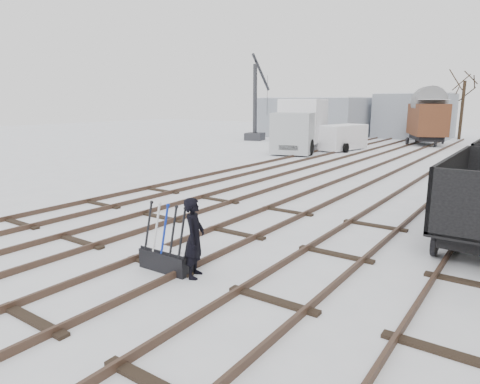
{
  "coord_description": "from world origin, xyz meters",
  "views": [
    {
      "loc": [
        6.76,
        -6.44,
        3.7
      ],
      "look_at": [
        0.04,
        3.16,
        1.2
      ],
      "focal_mm": 32.0,
      "sensor_mm": 36.0,
      "label": 1
    }
  ],
  "objects_px": {
    "panel_van": "(342,137)",
    "lorry": "(301,124)",
    "box_van_wagon": "(427,119)",
    "worker": "(194,238)",
    "crane": "(256,118)",
    "ground_frame": "(166,258)"
  },
  "relations": [
    {
      "from": "panel_van",
      "to": "lorry",
      "type": "bearing_deg",
      "value": -131.92
    },
    {
      "from": "ground_frame",
      "to": "lorry",
      "type": "xyz_separation_m",
      "value": [
        -8.47,
        23.03,
        1.7
      ]
    },
    {
      "from": "box_van_wagon",
      "to": "lorry",
      "type": "height_order",
      "value": "lorry"
    },
    {
      "from": "worker",
      "to": "panel_van",
      "type": "distance_m",
      "value": 25.72
    },
    {
      "from": "ground_frame",
      "to": "lorry",
      "type": "relative_size",
      "value": 0.17
    },
    {
      "from": "lorry",
      "to": "box_van_wagon",
      "type": "bearing_deg",
      "value": 40.01
    },
    {
      "from": "crane",
      "to": "lorry",
      "type": "bearing_deg",
      "value": -47.38
    },
    {
      "from": "worker",
      "to": "lorry",
      "type": "relative_size",
      "value": 0.2
    },
    {
      "from": "box_van_wagon",
      "to": "ground_frame",
      "type": "bearing_deg",
      "value": -111.19
    },
    {
      "from": "box_van_wagon",
      "to": "panel_van",
      "type": "relative_size",
      "value": 1.22
    },
    {
      "from": "ground_frame",
      "to": "crane",
      "type": "distance_m",
      "value": 32.73
    },
    {
      "from": "panel_van",
      "to": "crane",
      "type": "relative_size",
      "value": 0.58
    },
    {
      "from": "worker",
      "to": "box_van_wagon",
      "type": "relative_size",
      "value": 0.31
    },
    {
      "from": "box_van_wagon",
      "to": "panel_van",
      "type": "bearing_deg",
      "value": -142.3
    },
    {
      "from": "worker",
      "to": "lorry",
      "type": "xyz_separation_m",
      "value": [
        -9.22,
        22.93,
        1.11
      ]
    },
    {
      "from": "box_van_wagon",
      "to": "worker",
      "type": "bearing_deg",
      "value": -109.88
    },
    {
      "from": "worker",
      "to": "crane",
      "type": "bearing_deg",
      "value": 6.07
    },
    {
      "from": "worker",
      "to": "box_van_wagon",
      "type": "height_order",
      "value": "box_van_wagon"
    },
    {
      "from": "ground_frame",
      "to": "lorry",
      "type": "height_order",
      "value": "lorry"
    },
    {
      "from": "lorry",
      "to": "panel_van",
      "type": "height_order",
      "value": "lorry"
    },
    {
      "from": "worker",
      "to": "crane",
      "type": "relative_size",
      "value": 0.22
    },
    {
      "from": "box_van_wagon",
      "to": "lorry",
      "type": "xyz_separation_m",
      "value": [
        -6.89,
        -9.97,
        -0.26
      ]
    }
  ]
}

